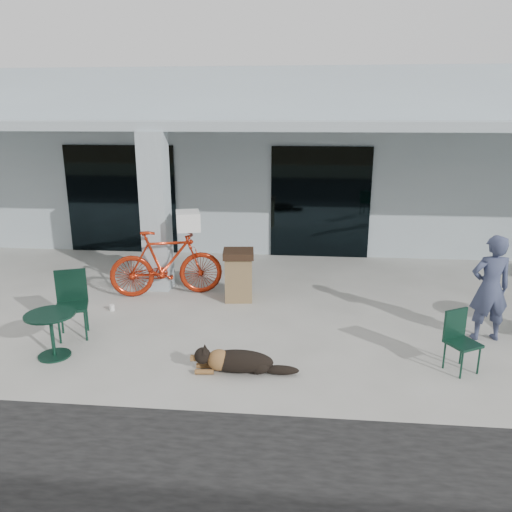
# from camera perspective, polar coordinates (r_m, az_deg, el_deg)

# --- Properties ---
(ground) EXTENTS (80.00, 80.00, 0.00)m
(ground) POSITION_cam_1_polar(r_m,az_deg,el_deg) (8.05, -5.08, -9.42)
(ground) COLOR #B4B2AA
(ground) RESTS_ON ground
(building) EXTENTS (22.00, 7.00, 4.50)m
(building) POSITION_cam_1_polar(r_m,az_deg,el_deg) (15.75, 0.42, 11.63)
(building) COLOR #A6B6BD
(building) RESTS_ON ground
(storefront_glass_left) EXTENTS (2.80, 0.06, 2.70)m
(storefront_glass_left) POSITION_cam_1_polar(r_m,az_deg,el_deg) (13.13, -15.14, 6.25)
(storefront_glass_left) COLOR black
(storefront_glass_left) RESTS_ON ground
(storefront_glass_right) EXTENTS (2.40, 0.06, 2.70)m
(storefront_glass_right) POSITION_cam_1_polar(r_m,az_deg,el_deg) (12.31, 7.36, 6.05)
(storefront_glass_right) COLOR black
(storefront_glass_right) RESTS_ON ground
(column) EXTENTS (0.50, 0.50, 3.12)m
(column) POSITION_cam_1_polar(r_m,az_deg,el_deg) (10.05, -11.37, 4.86)
(column) COLOR #A6B6BD
(column) RESTS_ON ground
(overhang) EXTENTS (22.00, 2.80, 0.18)m
(overhang) POSITION_cam_1_polar(r_m,az_deg,el_deg) (10.83, -1.95, 14.73)
(overhang) COLOR #A6B6BD
(overhang) RESTS_ON column
(bicycle) EXTENTS (2.25, 1.17, 1.30)m
(bicycle) POSITION_cam_1_polar(r_m,az_deg,el_deg) (9.82, -10.21, -0.81)
(bicycle) COLOR #A2230D
(bicycle) RESTS_ON ground
(laundry_basket) EXTENTS (0.58, 0.69, 0.35)m
(laundry_basket) POSITION_cam_1_polar(r_m,az_deg,el_deg) (9.62, -7.77, 4.03)
(laundry_basket) COLOR white
(laundry_basket) RESTS_ON bicycle
(dog) EXTENTS (1.13, 0.46, 0.37)m
(dog) POSITION_cam_1_polar(r_m,az_deg,el_deg) (7.00, -1.95, -11.79)
(dog) COLOR black
(dog) RESTS_ON ground
(cup_near_dog) EXTENTS (0.10, 0.10, 0.11)m
(cup_near_dog) POSITION_cam_1_polar(r_m,az_deg,el_deg) (9.46, -16.14, -5.68)
(cup_near_dog) COLOR white
(cup_near_dog) RESTS_ON ground
(cafe_table_near) EXTENTS (0.86, 0.86, 0.67)m
(cafe_table_near) POSITION_cam_1_polar(r_m,az_deg,el_deg) (7.93, -22.26, -8.38)
(cafe_table_near) COLOR #133829
(cafe_table_near) RESTS_ON ground
(cafe_chair_near) EXTENTS (0.64, 0.66, 1.06)m
(cafe_chair_near) POSITION_cam_1_polar(r_m,az_deg,el_deg) (8.41, -20.31, -5.35)
(cafe_chair_near) COLOR #133829
(cafe_chair_near) RESTS_ON ground
(cafe_chair_far_a) EXTENTS (0.55, 0.56, 0.86)m
(cafe_chair_far_a) POSITION_cam_1_polar(r_m,az_deg,el_deg) (7.48, 22.60, -9.13)
(cafe_chair_far_a) COLOR #133829
(cafe_chair_far_a) RESTS_ON ground
(person) EXTENTS (0.66, 0.47, 1.70)m
(person) POSITION_cam_1_polar(r_m,az_deg,el_deg) (8.52, 25.18, -3.35)
(person) COLOR #38405E
(person) RESTS_ON ground
(trash_receptacle) EXTENTS (0.63, 0.63, 0.97)m
(trash_receptacle) POSITION_cam_1_polar(r_m,az_deg,el_deg) (9.49, -2.00, -2.19)
(trash_receptacle) COLOR brown
(trash_receptacle) RESTS_ON ground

